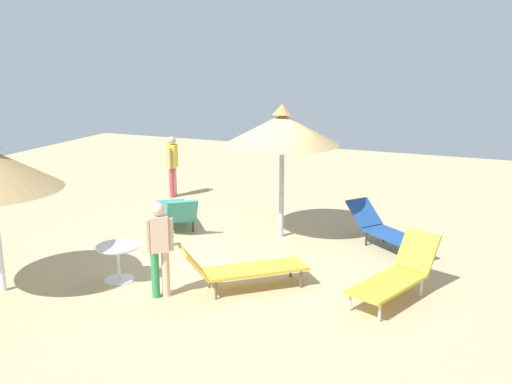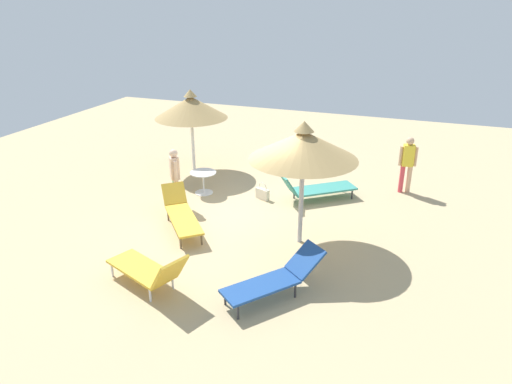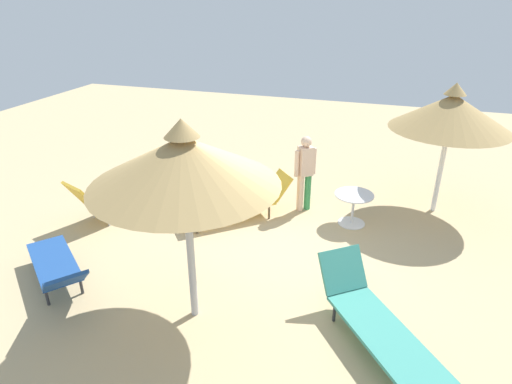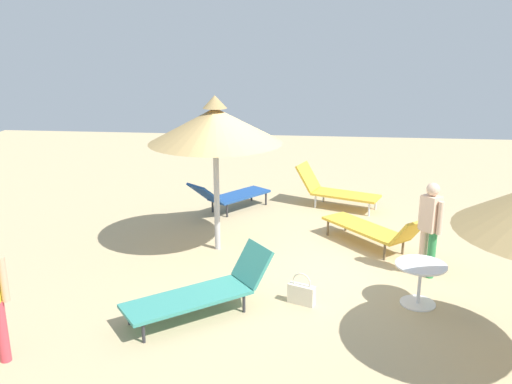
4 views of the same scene
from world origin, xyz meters
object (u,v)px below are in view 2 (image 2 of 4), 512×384
Objects in this scene: parasol_umbrella_far_left at (191,107)px; lounge_chair_front at (275,278)px; lounge_chair_near_right at (149,270)px; person_standing_edge at (408,161)px; side_table_round at (203,179)px; lounge_chair_near_left at (315,188)px; lounge_chair_far_right at (181,213)px; parasol_umbrella_center at (303,145)px; handbag at (263,193)px; person_standing_back at (175,175)px.

lounge_chair_front is (5.45, 4.46, -1.66)m from parasol_umbrella_far_left.
lounge_chair_near_right reaches higher than lounge_chair_front.
person_standing_edge reaches higher than side_table_round.
parasol_umbrella_far_left is at bearing -85.58° from person_standing_edge.
lounge_chair_near_right is at bearing -20.89° from lounge_chair_near_left.
lounge_chair_far_right is 1.00× the size of lounge_chair_near_right.
handbag is at bearing -141.03° from parasol_umbrella_center.
handbag is at bearing 151.11° from lounge_chair_far_right.
lounge_chair_front is (4.53, 0.34, 0.03)m from lounge_chair_near_left.
lounge_chair_far_right is 6.39m from person_standing_edge.
lounge_chair_front is 6.27m from person_standing_edge.
lounge_chair_far_right is (3.62, 1.52, -1.66)m from parasol_umbrella_far_left.
lounge_chair_far_right is 2.60m from handbag.
parasol_umbrella_center is at bearing 61.53° from side_table_round.
person_standing_edge reaches higher than lounge_chair_near_right.
person_standing_edge is 6.36m from person_standing_back.
handbag is (-1.19, 1.99, -0.71)m from person_standing_back.
parasol_umbrella_center is at bearing 96.48° from lounge_chair_far_right.
side_table_round is at bearing -139.28° from lounge_chair_front.
lounge_chair_near_right reaches higher than handbag.
lounge_chair_front is 1.22× the size of person_standing_back.
person_standing_back is at bearing -64.15° from lounge_chair_near_left.
lounge_chair_near_left is 1.28× the size of person_standing_edge.
lounge_chair_near_right is at bearing 21.58° from person_standing_back.
lounge_chair_front is at bearing 104.30° from lounge_chair_near_right.
person_standing_edge is (-5.94, 1.92, 0.54)m from lounge_chair_front.
person_standing_edge is (-1.41, 2.26, 0.56)m from lounge_chair_near_left.
lounge_chair_front is at bearing 3.00° from parasol_umbrella_center.
person_standing_edge is at bearing 122.05° from lounge_chair_near_left.
lounge_chair_near_right is 1.25× the size of person_standing_back.
lounge_chair_far_right is at bearing 22.84° from parasol_umbrella_far_left.
handbag is at bearing 120.90° from person_standing_back.
lounge_chair_far_right is 2.68× the size of side_table_round.
lounge_chair_far_right is 2.14m from side_table_round.
side_table_round is (2.01, -5.30, -0.49)m from person_standing_edge.
person_standing_edge is (-0.49, 6.38, -1.12)m from parasol_umbrella_far_left.
lounge_chair_near_right is at bearing -32.81° from person_standing_edge.
parasol_umbrella_center reaches higher than parasol_umbrella_far_left.
lounge_chair_front reaches higher than handbag.
parasol_umbrella_center is 1.08× the size of parasol_umbrella_far_left.
parasol_umbrella_center is 1.36× the size of lounge_chair_near_left.
side_table_round is at bearing -118.47° from parasol_umbrella_center.
parasol_umbrella_center is at bearing 141.50° from lounge_chair_near_right.
lounge_chair_near_right is at bearing 15.00° from lounge_chair_far_right.
parasol_umbrella_far_left is 1.35× the size of lounge_chair_front.
parasol_umbrella_center is at bearing -28.17° from person_standing_edge.
parasol_umbrella_far_left reaches higher than side_table_round.
person_standing_edge is at bearing 162.14° from lounge_chair_front.
person_standing_back reaches higher than lounge_chair_near_left.
person_standing_edge is 3.32× the size of handbag.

